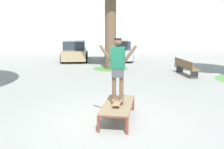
# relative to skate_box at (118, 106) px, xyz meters

# --- Properties ---
(ground_plane) EXTENTS (120.00, 120.00, 0.00)m
(ground_plane) POSITION_rel_skate_box_xyz_m (-0.25, -0.01, -0.41)
(ground_plane) COLOR #999993
(skate_box) EXTENTS (1.23, 2.03, 0.46)m
(skate_box) POSITION_rel_skate_box_xyz_m (0.00, 0.00, 0.00)
(skate_box) COLOR brown
(skate_box) RESTS_ON ground
(skateboard) EXTENTS (0.40, 0.82, 0.09)m
(skateboard) POSITION_rel_skate_box_xyz_m (-0.01, -0.05, 0.12)
(skateboard) COLOR #9E754C
(skateboard) RESTS_ON skate_box
(skater) EXTENTS (0.98, 0.37, 1.69)m
(skater) POSITION_rel_skate_box_xyz_m (-0.01, -0.05, 1.12)
(skater) COLOR brown
(skater) RESTS_ON skateboard
(grass_patch_mid_back) EXTENTS (2.11, 2.11, 0.01)m
(grass_patch_mid_back) POSITION_rel_skate_box_xyz_m (0.71, 8.85, -0.41)
(grass_patch_mid_back) COLOR #47893D
(grass_patch_mid_back) RESTS_ON ground
(car_tan) EXTENTS (1.99, 4.24, 1.50)m
(car_tan) POSITION_rel_skate_box_xyz_m (-1.59, 13.04, 0.28)
(car_tan) COLOR tan
(car_tan) RESTS_ON ground
(car_silver) EXTENTS (2.01, 4.24, 1.50)m
(car_silver) POSITION_rel_skate_box_xyz_m (1.72, 12.92, 0.28)
(car_silver) COLOR #B7BABF
(car_silver) RESTS_ON ground
(park_bench) EXTENTS (0.47, 2.41, 0.83)m
(park_bench) POSITION_rel_skate_box_xyz_m (4.43, 6.28, 0.03)
(park_bench) COLOR brown
(park_bench) RESTS_ON ground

